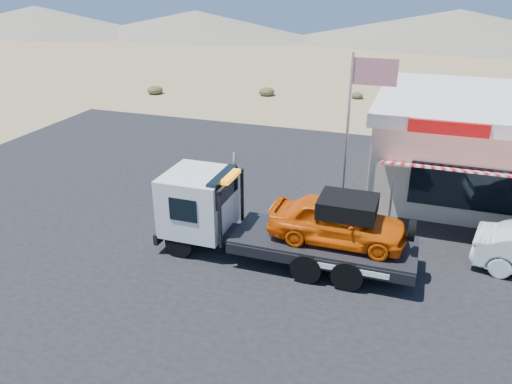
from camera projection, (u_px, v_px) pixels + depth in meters
ground at (174, 253)px, 16.38m from camera, size 120.00×120.00×0.00m
asphalt_lot at (261, 222)px, 18.38m from camera, size 32.00×24.00×0.02m
tow_truck at (278, 218)px, 15.52m from camera, size 7.99×2.37×2.67m
jerky_store at (506, 146)px, 20.24m from camera, size 10.40×9.97×3.90m
flagpole at (355, 119)px, 17.29m from camera, size 1.55×0.10×6.00m
desert_scrub at (35, 134)px, 27.34m from camera, size 23.55×35.34×0.63m
distant_hills at (300, 26)px, 66.22m from camera, size 126.00×48.00×4.20m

